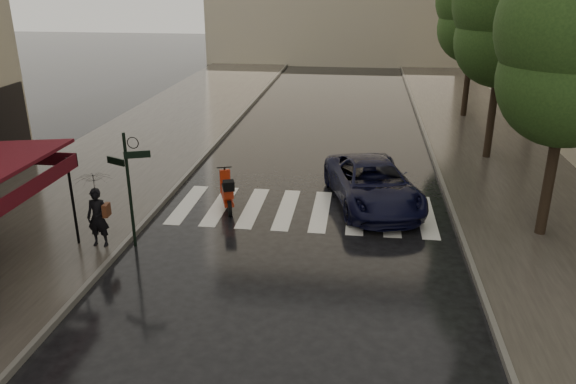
# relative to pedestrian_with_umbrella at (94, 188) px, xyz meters

# --- Properties ---
(ground) EXTENTS (120.00, 120.00, 0.00)m
(ground) POSITION_rel_pedestrian_with_umbrella_xyz_m (2.00, -2.71, -1.72)
(ground) COLOR black
(ground) RESTS_ON ground
(sidewalk_near) EXTENTS (6.00, 60.00, 0.12)m
(sidewalk_near) POSITION_rel_pedestrian_with_umbrella_xyz_m (-2.50, 9.29, -1.66)
(sidewalk_near) COLOR #38332D
(sidewalk_near) RESTS_ON ground
(sidewalk_far) EXTENTS (5.50, 60.00, 0.12)m
(sidewalk_far) POSITION_rel_pedestrian_with_umbrella_xyz_m (12.25, 9.29, -1.66)
(sidewalk_far) COLOR #38332D
(sidewalk_far) RESTS_ON ground
(curb_near) EXTENTS (0.12, 60.00, 0.16)m
(curb_near) POSITION_rel_pedestrian_with_umbrella_xyz_m (0.55, 9.29, -1.64)
(curb_near) COLOR #595651
(curb_near) RESTS_ON ground
(curb_far) EXTENTS (0.12, 60.00, 0.16)m
(curb_far) POSITION_rel_pedestrian_with_umbrella_xyz_m (9.45, 9.29, -1.64)
(curb_far) COLOR #595651
(curb_far) RESTS_ON ground
(crosswalk) EXTENTS (7.85, 3.20, 0.01)m
(crosswalk) POSITION_rel_pedestrian_with_umbrella_xyz_m (4.97, 3.29, -1.71)
(crosswalk) COLOR silver
(crosswalk) RESTS_ON ground
(signpost) EXTENTS (1.17, 0.29, 3.10)m
(signpost) POSITION_rel_pedestrian_with_umbrella_xyz_m (0.80, 0.29, 0.11)
(signpost) COLOR black
(signpost) RESTS_ON ground
(tree_near) EXTENTS (3.80, 3.80, 7.99)m
(tree_near) POSITION_rel_pedestrian_with_umbrella_xyz_m (11.60, 2.29, 3.60)
(tree_near) COLOR black
(tree_near) RESTS_ON sidewalk_far
(tree_mid) EXTENTS (3.80, 3.80, 8.34)m
(tree_mid) POSITION_rel_pedestrian_with_umbrella_xyz_m (11.50, 9.29, 3.87)
(tree_mid) COLOR black
(tree_mid) RESTS_ON sidewalk_far
(tree_far) EXTENTS (3.80, 3.80, 8.16)m
(tree_far) POSITION_rel_pedestrian_with_umbrella_xyz_m (11.70, 16.29, 3.74)
(tree_far) COLOR black
(tree_far) RESTS_ON sidewalk_far
(pedestrian_with_umbrella) EXTENTS (0.97, 0.98, 2.40)m
(pedestrian_with_umbrella) POSITION_rel_pedestrian_with_umbrella_xyz_m (0.00, 0.00, 0.00)
(pedestrian_with_umbrella) COLOR black
(pedestrian_with_umbrella) RESTS_ON sidewalk_near
(scooter) EXTENTS (0.82, 1.68, 1.15)m
(scooter) POSITION_rel_pedestrian_with_umbrella_xyz_m (2.65, 3.10, -1.18)
(scooter) COLOR black
(scooter) RESTS_ON ground
(parked_car) EXTENTS (3.46, 5.40, 1.39)m
(parked_car) POSITION_rel_pedestrian_with_umbrella_xyz_m (7.04, 4.05, -1.02)
(parked_car) COLOR black
(parked_car) RESTS_ON ground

